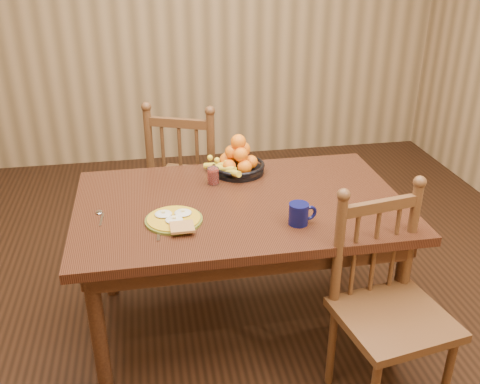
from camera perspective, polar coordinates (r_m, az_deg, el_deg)
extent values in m
cube|color=black|center=(3.04, 0.00, -13.75)|extent=(4.50, 5.00, 0.01)
cube|color=brown|center=(4.86, -5.56, 18.85)|extent=(4.50, 0.01, 2.70)
cube|color=black|center=(2.64, 0.00, -1.42)|extent=(1.60, 1.00, 0.04)
cube|color=black|center=(3.04, -1.41, 0.94)|extent=(1.40, 0.04, 0.10)
cube|color=black|center=(2.32, 1.86, -7.71)|extent=(1.40, 0.04, 0.10)
cube|color=black|center=(2.87, 14.28, -1.48)|extent=(0.04, 0.84, 0.10)
cube|color=black|center=(2.66, -15.51, -4.03)|extent=(0.04, 0.84, 0.10)
cylinder|color=black|center=(2.49, -14.82, -14.60)|extent=(0.07, 0.07, 0.70)
cylinder|color=black|center=(2.72, 16.55, -11.03)|extent=(0.07, 0.07, 0.70)
cylinder|color=black|center=(3.15, -14.03, -5.19)|extent=(0.07, 0.07, 0.70)
cylinder|color=black|center=(3.33, 10.71, -3.03)|extent=(0.07, 0.07, 0.70)
cube|color=#432914|center=(3.49, -5.19, 1.08)|extent=(0.60, 0.59, 0.04)
cylinder|color=#432914|center=(3.71, -1.42, -1.52)|extent=(0.04, 0.04, 0.46)
cylinder|color=#432914|center=(3.81, -7.03, -0.96)|extent=(0.04, 0.04, 0.46)
cylinder|color=#432914|center=(3.41, -2.80, -4.25)|extent=(0.04, 0.04, 0.46)
cylinder|color=#432914|center=(3.51, -8.87, -3.56)|extent=(0.04, 0.04, 0.46)
cylinder|color=#432914|center=(3.16, -3.10, 3.83)|extent=(0.05, 0.05, 0.55)
cylinder|color=#432914|center=(3.27, -9.61, 4.30)|extent=(0.05, 0.05, 0.55)
cylinder|color=#432914|center=(3.23, -6.37, 3.20)|extent=(0.02, 0.02, 0.42)
cube|color=#432914|center=(3.14, -6.59, 7.31)|extent=(0.37, 0.17, 0.05)
cube|color=#432914|center=(2.43, 16.09, -12.88)|extent=(0.51, 0.50, 0.04)
cylinder|color=#432914|center=(2.58, 21.19, -18.07)|extent=(0.04, 0.04, 0.44)
cylinder|color=#432914|center=(2.60, 9.76, -15.88)|extent=(0.04, 0.04, 0.44)
cylinder|color=#432914|center=(2.77, 16.60, -13.73)|extent=(0.04, 0.04, 0.44)
cylinder|color=#432914|center=(2.32, 10.45, -6.21)|extent=(0.04, 0.04, 0.53)
cylinder|color=#432914|center=(2.50, 17.78, -4.50)|extent=(0.04, 0.04, 0.53)
cylinder|color=#432914|center=(2.43, 14.13, -6.36)|extent=(0.02, 0.02, 0.41)
cube|color=#432914|center=(2.32, 14.75, -1.45)|extent=(0.37, 0.09, 0.05)
cylinder|color=#59601E|center=(2.46, -7.07, -2.99)|extent=(0.26, 0.26, 0.01)
cylinder|color=gold|center=(2.46, -7.08, -2.84)|extent=(0.24, 0.24, 0.01)
ellipsoid|color=silver|center=(2.48, -8.18, -2.32)|extent=(0.08, 0.08, 0.01)
cube|color=#F2E08C|center=(2.48, -8.20, -2.10)|extent=(0.02, 0.02, 0.01)
ellipsoid|color=silver|center=(2.48, -6.10, -2.21)|extent=(0.08, 0.08, 0.01)
cube|color=#F2E08C|center=(2.48, -6.11, -1.99)|extent=(0.02, 0.02, 0.01)
ellipsoid|color=silver|center=(2.43, -7.04, -2.95)|extent=(0.08, 0.08, 0.01)
cube|color=#F2E08C|center=(2.42, -7.06, -2.72)|extent=(0.02, 0.02, 0.01)
cube|color=brown|center=(2.36, -6.19, -3.74)|extent=(0.11, 0.10, 0.01)
cube|color=silver|center=(2.38, -8.65, -4.26)|extent=(0.02, 0.15, 0.00)
cube|color=silver|center=(2.45, -8.46, -3.25)|extent=(0.03, 0.05, 0.00)
cube|color=silver|center=(2.53, -14.54, -2.85)|extent=(0.02, 0.12, 0.00)
ellipsoid|color=silver|center=(2.60, -14.79, -2.08)|extent=(0.03, 0.04, 0.01)
cylinder|color=#0A0C39|center=(2.42, 6.26, -2.34)|extent=(0.09, 0.09, 0.10)
torus|color=#0A0C39|center=(2.43, 7.44, -2.23)|extent=(0.07, 0.03, 0.07)
cylinder|color=black|center=(2.40, 6.32, -1.37)|extent=(0.08, 0.08, 0.00)
cylinder|color=silver|center=(2.80, -2.88, 1.74)|extent=(0.06, 0.06, 0.09)
cylinder|color=maroon|center=(2.80, -2.88, 1.61)|extent=(0.05, 0.05, 0.07)
cylinder|color=black|center=(2.94, -0.17, 2.29)|extent=(0.28, 0.28, 0.02)
torus|color=black|center=(2.93, -0.17, 2.92)|extent=(0.29, 0.29, 0.02)
cylinder|color=black|center=(2.94, -0.17, 2.15)|extent=(0.10, 0.10, 0.01)
sphere|color=orange|center=(2.93, 1.17, 3.23)|extent=(0.07, 0.07, 0.07)
sphere|color=orange|center=(2.99, 0.02, 3.69)|extent=(0.08, 0.08, 0.08)
sphere|color=orange|center=(2.95, -1.41, 3.43)|extent=(0.08, 0.08, 0.08)
sphere|color=orange|center=(2.88, -1.15, 2.75)|extent=(0.07, 0.07, 0.07)
sphere|color=orange|center=(2.86, 0.50, 2.69)|extent=(0.08, 0.08, 0.08)
sphere|color=orange|center=(2.93, 0.30, 4.59)|extent=(0.08, 0.08, 0.08)
sphere|color=orange|center=(2.90, -0.89, 4.29)|extent=(0.07, 0.07, 0.07)
sphere|color=orange|center=(2.86, 0.06, 4.02)|extent=(0.08, 0.08, 0.08)
sphere|color=orange|center=(2.88, -0.18, 5.38)|extent=(0.08, 0.08, 0.08)
cylinder|color=yellow|center=(2.88, -1.80, 2.49)|extent=(0.10, 0.17, 0.07)
cylinder|color=yellow|center=(2.92, -2.34, 2.84)|extent=(0.14, 0.15, 0.07)
cylinder|color=yellow|center=(2.84, -1.05, 2.14)|extent=(0.06, 0.18, 0.07)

